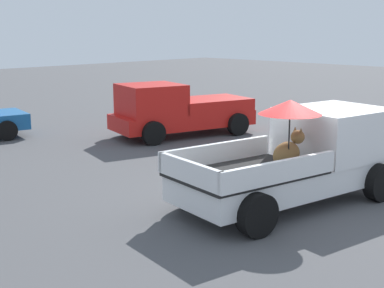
{
  "coord_description": "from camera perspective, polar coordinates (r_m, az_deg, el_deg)",
  "views": [
    {
      "loc": [
        -9.18,
        -6.29,
        3.61
      ],
      "look_at": [
        -0.79,
        2.0,
        1.1
      ],
      "focal_mm": 51.4,
      "sensor_mm": 36.0,
      "label": 1
    }
  ],
  "objects": [
    {
      "name": "ground_plane",
      "position": [
        11.7,
        9.79,
        -6.15
      ],
      "size": [
        80.0,
        80.0,
        0.0
      ],
      "primitive_type": "plane",
      "color": "#4C4C4F"
    },
    {
      "name": "pickup_truck_red",
      "position": [
        18.53,
        -1.49,
        3.52
      ],
      "size": [
        5.1,
        3.12,
        1.8
      ],
      "rotation": [
        0.0,
        0.0,
        2.88
      ],
      "color": "black",
      "rests_on": "ground"
    },
    {
      "name": "pickup_truck_main",
      "position": [
        11.77,
        11.64,
        -1.22
      ],
      "size": [
        5.29,
        2.91,
        2.25
      ],
      "rotation": [
        0.0,
        0.0,
        -0.16
      ],
      "color": "black",
      "rests_on": "ground"
    }
  ]
}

